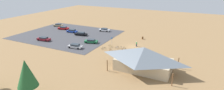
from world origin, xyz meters
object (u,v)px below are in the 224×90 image
at_px(bicycle_silver_mid_cluster, 138,51).
at_px(bicycle_teal_edge_south, 129,52).
at_px(bicycle_purple_back_row, 149,55).
at_px(visitor_at_bikes, 137,44).
at_px(trash_bin, 143,38).
at_px(car_silver_near_entry, 75,46).
at_px(car_black_by_curb, 81,34).
at_px(bicycle_blue_yard_right, 124,55).
at_px(bicycle_yellow_front_row, 111,46).
at_px(bicycle_red_yard_left, 116,52).
at_px(car_white_inner_stall, 104,30).
at_px(bike_pavilion, 144,57).
at_px(bicycle_blue_near_sign, 117,47).
at_px(car_tan_front_row, 58,25).
at_px(bicycle_orange_edge_north, 110,49).
at_px(car_green_far_end, 91,41).
at_px(car_maroon_back_corner, 44,39).
at_px(car_red_mid_lot, 63,28).
at_px(bicycle_black_yard_center, 104,48).
at_px(bicycle_white_lone_west, 123,48).
at_px(car_blue_second_row, 72,31).
at_px(lot_sign, 112,40).
at_px(bicycle_green_near_porch, 125,50).
at_px(pine_west, 26,73).

xyz_separation_m(bicycle_silver_mid_cluster, bicycle_teal_edge_south, (2.14, 1.77, 0.01)).
distance_m(bicycle_purple_back_row, visitor_at_bikes, 8.46).
bearing_deg(trash_bin, car_silver_near_entry, 49.16).
bearing_deg(car_black_by_curb, bicycle_blue_yard_right, 152.61).
bearing_deg(bicycle_yellow_front_row, bicycle_red_yard_left, 131.52).
distance_m(bicycle_red_yard_left, bicycle_blue_yard_right, 3.47).
xyz_separation_m(bicycle_silver_mid_cluster, car_white_inner_stall, (20.33, -16.82, 0.33)).
bearing_deg(bike_pavilion, bicycle_silver_mid_cluster, -64.98).
bearing_deg(bicycle_blue_near_sign, car_white_inner_stall, -50.85).
bearing_deg(car_tan_front_row, bicycle_orange_edge_north, 154.40).
bearing_deg(car_black_by_curb, bicycle_red_yard_left, 151.39).
relative_size(trash_bin, car_green_far_end, 0.19).
bearing_deg(car_maroon_back_corner, bicycle_red_yard_left, -179.04).
bearing_deg(car_red_mid_lot, bicycle_black_yard_center, 153.47).
relative_size(bicycle_silver_mid_cluster, car_maroon_back_corner, 0.33).
xyz_separation_m(trash_bin, bicycle_red_yard_left, (2.91, 16.81, -0.08)).
relative_size(bicycle_silver_mid_cluster, car_black_by_curb, 0.33).
height_order(bicycle_red_yard_left, car_red_mid_lot, car_red_mid_lot).
relative_size(bicycle_white_lone_west, car_red_mid_lot, 0.37).
distance_m(bicycle_orange_edge_north, bicycle_blue_yard_right, 6.29).
relative_size(bicycle_purple_back_row, car_white_inner_stall, 0.38).
height_order(car_blue_second_row, car_green_far_end, car_blue_second_row).
distance_m(bicycle_red_yard_left, car_silver_near_entry, 13.24).
bearing_deg(lot_sign, bicycle_blue_near_sign, 134.76).
height_order(car_tan_front_row, car_red_mid_lot, car_red_mid_lot).
bearing_deg(car_blue_second_row, bicycle_blue_near_sign, 159.86).
height_order(bicycle_blue_near_sign, bicycle_red_yard_left, bicycle_red_yard_left).
bearing_deg(bicycle_purple_back_row, bicycle_silver_mid_cluster, -18.16).
xyz_separation_m(lot_sign, bicycle_orange_edge_north, (-2.45, 5.94, -1.05)).
relative_size(bicycle_black_yard_center, bicycle_orange_edge_north, 0.81).
distance_m(bicycle_green_near_porch, bicycle_yellow_front_row, 5.51).
xyz_separation_m(bicycle_silver_mid_cluster, visitor_at_bikes, (2.16, -4.99, 0.51)).
bearing_deg(car_maroon_back_corner, car_tan_front_row, -61.42).
bearing_deg(car_green_far_end, bicycle_red_yard_left, 157.18).
bearing_deg(bicycle_red_yard_left, car_red_mid_lot, -25.09).
relative_size(bicycle_yellow_front_row, bicycle_blue_yard_right, 1.05).
height_order(bicycle_silver_mid_cluster, car_red_mid_lot, car_red_mid_lot).
relative_size(lot_sign, bicycle_blue_yard_right, 1.35).
xyz_separation_m(bicycle_orange_edge_north, car_green_far_end, (8.97, -3.32, 0.35)).
relative_size(bicycle_blue_yard_right, car_green_far_end, 0.35).
bearing_deg(bicycle_green_near_porch, car_green_far_end, -8.20).
bearing_deg(car_green_far_end, car_blue_second_row, -29.21).
distance_m(trash_bin, bicycle_yellow_front_row, 14.35).
bearing_deg(bicycle_red_yard_left, bicycle_blue_near_sign, -70.91).
xyz_separation_m(trash_bin, bicycle_blue_near_sign, (4.23, 13.00, -0.10)).
relative_size(car_red_mid_lot, car_silver_near_entry, 1.02).
xyz_separation_m(bicycle_green_near_porch, visitor_at_bikes, (-1.65, -5.44, 0.50)).
relative_size(bicycle_teal_edge_south, car_maroon_back_corner, 0.36).
height_order(pine_west, bicycle_yellow_front_row, pine_west).
xyz_separation_m(bicycle_teal_edge_south, car_silver_near_entry, (16.68, 3.30, 0.34)).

